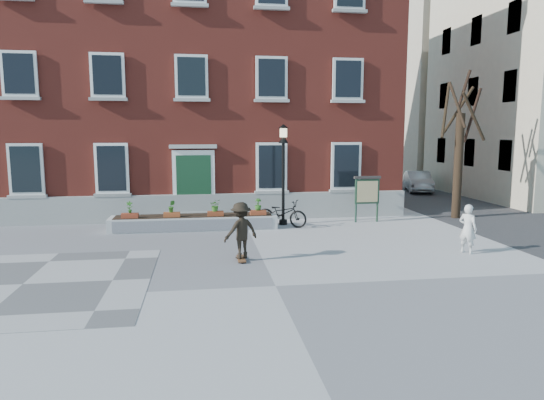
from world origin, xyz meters
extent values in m
plane|color=#99999C|center=(0.00, 0.00, 0.00)|extent=(100.00, 100.00, 0.00)
cube|color=#525255|center=(-6.00, 1.00, 0.01)|extent=(6.00, 6.00, 0.01)
imported|color=black|center=(1.35, 7.16, 0.52)|extent=(2.08, 1.59, 1.05)
imported|color=#A5A8AA|center=(11.42, 16.85, 0.62)|extent=(2.30, 4.00, 1.25)
imported|color=silver|center=(6.20, 2.30, 0.75)|extent=(0.60, 0.65, 1.49)
cube|color=maroon|center=(-2.00, 14.00, 6.00)|extent=(18.00, 10.00, 12.00)
cube|color=#999995|center=(-2.00, 8.88, 0.55)|extent=(18.00, 0.24, 1.10)
cube|color=#A8A8A3|center=(-2.00, 8.75, 0.10)|extent=(2.60, 0.80, 0.20)
cube|color=#9B9B96|center=(-2.00, 8.90, 0.30)|extent=(2.20, 0.50, 0.20)
cube|color=white|center=(-2.00, 8.92, 1.65)|extent=(1.70, 0.12, 2.50)
cube|color=#153C22|center=(-2.00, 8.87, 1.55)|extent=(1.40, 0.06, 2.30)
cube|color=#AAAAA5|center=(-2.00, 8.88, 3.05)|extent=(1.90, 0.25, 0.15)
cube|color=silver|center=(-8.40, 8.90, 2.20)|extent=(1.30, 0.10, 2.00)
cube|color=black|center=(-8.40, 8.85, 2.20)|extent=(1.08, 0.04, 1.78)
cube|color=#A0A09B|center=(-8.40, 8.84, 1.14)|extent=(1.44, 0.20, 0.12)
cube|color=white|center=(-8.40, 8.90, 5.80)|extent=(1.30, 0.10, 1.70)
cube|color=black|center=(-8.40, 8.85, 5.80)|extent=(1.08, 0.04, 1.48)
cube|color=#A5A5A0|center=(-8.40, 8.84, 4.89)|extent=(1.44, 0.20, 0.12)
cube|color=white|center=(-5.20, 8.90, 2.20)|extent=(1.30, 0.10, 2.00)
cube|color=black|center=(-5.20, 8.85, 2.20)|extent=(1.08, 0.04, 1.78)
cube|color=gray|center=(-5.20, 8.84, 1.14)|extent=(1.44, 0.20, 0.12)
cube|color=white|center=(-5.20, 8.90, 5.80)|extent=(1.30, 0.10, 1.70)
cube|color=black|center=(-5.20, 8.85, 5.80)|extent=(1.08, 0.04, 1.48)
cube|color=gray|center=(-5.20, 8.84, 4.89)|extent=(1.44, 0.20, 0.12)
cube|color=#959691|center=(-5.20, 8.84, 8.49)|extent=(1.44, 0.20, 0.12)
cube|color=white|center=(-2.00, 8.90, 5.80)|extent=(1.30, 0.10, 1.70)
cube|color=black|center=(-2.00, 8.85, 5.80)|extent=(1.08, 0.04, 1.48)
cube|color=#A5A5A0|center=(-2.00, 8.84, 4.89)|extent=(1.44, 0.20, 0.12)
cube|color=#A8A9A3|center=(-2.00, 8.84, 8.49)|extent=(1.44, 0.20, 0.12)
cube|color=white|center=(1.20, 8.90, 2.20)|extent=(1.30, 0.10, 2.00)
cube|color=black|center=(1.20, 8.85, 2.20)|extent=(1.08, 0.04, 1.78)
cube|color=#AAA9A4|center=(1.20, 8.84, 1.14)|extent=(1.44, 0.20, 0.12)
cube|color=silver|center=(1.20, 8.90, 5.80)|extent=(1.30, 0.10, 1.70)
cube|color=black|center=(1.20, 8.85, 5.80)|extent=(1.08, 0.04, 1.48)
cube|color=#A4A49F|center=(1.20, 8.84, 4.89)|extent=(1.44, 0.20, 0.12)
cube|color=#9B9B96|center=(1.20, 8.84, 8.49)|extent=(1.44, 0.20, 0.12)
cube|color=white|center=(4.40, 8.90, 2.20)|extent=(1.30, 0.10, 2.00)
cube|color=black|center=(4.40, 8.85, 2.20)|extent=(1.08, 0.04, 1.78)
cube|color=gray|center=(4.40, 8.84, 1.14)|extent=(1.44, 0.20, 0.12)
cube|color=silver|center=(4.40, 8.90, 5.80)|extent=(1.30, 0.10, 1.70)
cube|color=black|center=(4.40, 8.85, 5.80)|extent=(1.08, 0.04, 1.48)
cube|color=#AAAAA5|center=(4.40, 8.84, 4.89)|extent=(1.44, 0.20, 0.12)
cube|color=gray|center=(4.40, 8.84, 8.49)|extent=(1.44, 0.20, 0.12)
cube|color=silver|center=(-2.00, 7.20, 0.25)|extent=(6.20, 1.10, 0.50)
cube|color=#B2B2B2|center=(-2.00, 6.64, 0.25)|extent=(5.80, 0.02, 0.40)
cube|color=black|center=(-2.00, 7.20, 0.50)|extent=(5.80, 0.90, 0.06)
cube|color=maroon|center=(-4.30, 6.95, 0.60)|extent=(0.60, 0.25, 0.20)
imported|color=#28621D|center=(-4.30, 6.95, 0.92)|extent=(0.24, 0.24, 0.45)
cube|color=#984521|center=(-2.80, 6.95, 0.60)|extent=(0.60, 0.25, 0.20)
imported|color=#2D681F|center=(-2.80, 6.95, 0.92)|extent=(0.25, 0.25, 0.45)
cube|color=brown|center=(-1.20, 6.95, 0.60)|extent=(0.60, 0.25, 0.20)
imported|color=#30651E|center=(-1.20, 6.95, 0.92)|extent=(0.40, 0.40, 0.45)
cube|color=brown|center=(0.40, 6.95, 0.60)|extent=(0.60, 0.25, 0.20)
imported|color=#295F1C|center=(0.40, 6.95, 0.92)|extent=(0.25, 0.25, 0.45)
cylinder|color=#2F2115|center=(9.00, 8.00, 2.20)|extent=(0.36, 0.36, 4.40)
cylinder|color=black|center=(9.51, 8.00, 4.29)|extent=(0.12, 1.12, 2.23)
cylinder|color=#2E2114|center=(9.17, 8.52, 4.55)|extent=(1.18, 0.49, 1.97)
cylinder|color=black|center=(8.51, 8.36, 4.55)|extent=(0.88, 1.14, 2.35)
cylinder|color=black|center=(8.70, 7.78, 4.73)|extent=(0.60, 0.77, 1.90)
cylinder|color=#2E2114|center=(9.20, 7.37, 4.24)|extent=(1.39, 0.55, 1.95)
cylinder|color=black|center=(9.16, 8.13, 5.37)|extent=(0.43, 0.48, 1.58)
cube|color=#373739|center=(12.00, 18.00, 0.00)|extent=(8.00, 36.00, 0.01)
cube|color=beige|center=(18.00, 26.00, 6.50)|extent=(10.00, 11.00, 13.00)
cube|color=#36312E|center=(18.00, 26.00, 13.25)|extent=(10.40, 11.40, 0.50)
cube|color=black|center=(13.04, 10.80, 2.50)|extent=(0.08, 1.00, 1.50)
cube|color=black|center=(13.04, 14.00, 2.50)|extent=(0.08, 1.00, 1.50)
cube|color=black|center=(13.04, 17.20, 2.50)|extent=(0.08, 1.00, 1.50)
cube|color=black|center=(13.04, 10.80, 5.80)|extent=(0.08, 1.00, 1.50)
cube|color=black|center=(13.04, 14.00, 5.80)|extent=(0.08, 1.00, 1.50)
cube|color=black|center=(13.04, 17.20, 5.80)|extent=(0.08, 1.00, 1.50)
cube|color=black|center=(13.04, 10.80, 9.00)|extent=(0.08, 1.00, 1.50)
cube|color=black|center=(13.04, 14.00, 9.00)|extent=(0.08, 1.00, 1.50)
cube|color=black|center=(13.04, 17.20, 9.00)|extent=(0.08, 1.00, 1.50)
cylinder|color=black|center=(1.47, 7.58, 0.10)|extent=(0.32, 0.32, 0.20)
cylinder|color=black|center=(1.47, 7.58, 1.60)|extent=(0.12, 0.12, 3.20)
cone|color=black|center=(1.47, 7.58, 3.35)|extent=(0.40, 0.40, 0.30)
cube|color=beige|center=(1.47, 7.58, 3.60)|extent=(0.24, 0.24, 0.34)
cone|color=black|center=(1.47, 7.58, 3.85)|extent=(0.40, 0.40, 0.16)
cylinder|color=#193327|center=(4.47, 7.65, 0.90)|extent=(0.08, 0.08, 1.80)
cylinder|color=#193220|center=(5.37, 7.65, 0.90)|extent=(0.08, 0.08, 1.80)
cube|color=#1A3524|center=(4.92, 7.65, 1.25)|extent=(1.00, 0.10, 1.00)
cube|color=#D0C986|center=(4.92, 7.59, 1.25)|extent=(0.85, 0.02, 0.85)
cube|color=#36312F|center=(4.92, 7.65, 1.82)|extent=(1.10, 0.16, 0.10)
cube|color=brown|center=(-0.62, 2.42, 0.06)|extent=(0.22, 0.78, 0.03)
cylinder|color=black|center=(-0.71, 2.14, 0.03)|extent=(0.03, 0.05, 0.05)
cylinder|color=black|center=(-0.53, 2.14, 0.03)|extent=(0.03, 0.05, 0.05)
cylinder|color=black|center=(-0.71, 2.70, 0.03)|extent=(0.03, 0.05, 0.05)
cylinder|color=black|center=(-0.53, 2.70, 0.03)|extent=(0.03, 0.05, 0.05)
imported|color=black|center=(-0.62, 2.42, 0.88)|extent=(1.19, 0.98, 1.60)
camera|label=1|loc=(-1.70, -10.98, 3.64)|focal=32.00mm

